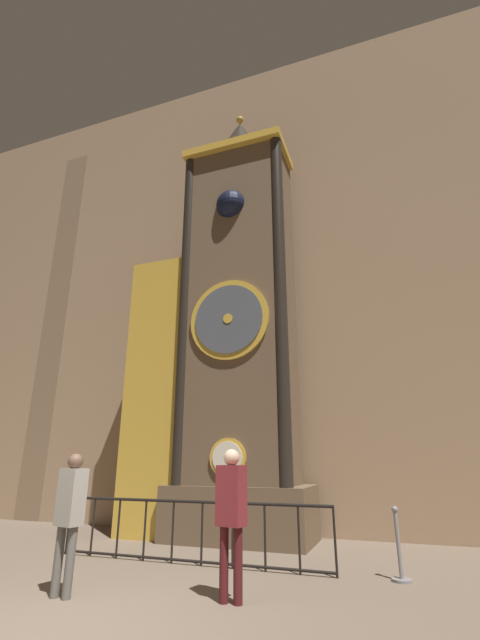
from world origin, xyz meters
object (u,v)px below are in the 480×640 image
clock_tower (222,333)px  stanchion_post (400,557)px  visitor_far (231,507)px  visitor_near (70,508)px

clock_tower → stanchion_post: clock_tower is taller
visitor_far → visitor_near: bearing=-151.9°
stanchion_post → clock_tower: bearing=150.4°
visitor_far → stanchion_post: visitor_far is taller
visitor_near → visitor_far: visitor_far is taller
clock_tower → visitor_far: clock_tower is taller
visitor_near → stanchion_post: visitor_near is taller
visitor_far → stanchion_post: (1.89, 1.72, -0.74)m
visitor_far → clock_tower: bearing=128.4°
clock_tower → visitor_near: clock_tower is taller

